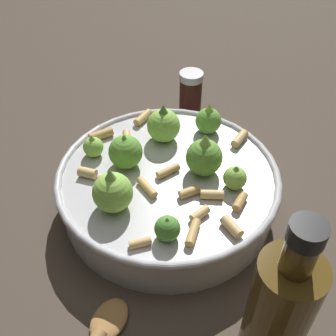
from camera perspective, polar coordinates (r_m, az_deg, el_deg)
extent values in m
plane|color=#42382D|center=(0.56, 0.00, -4.97)|extent=(2.40, 2.40, 0.00)
cylinder|color=#B7B7BC|center=(0.54, 0.00, -2.96)|extent=(0.28, 0.28, 0.06)
torus|color=#B7B7BC|center=(0.52, 0.00, -0.81)|extent=(0.29, 0.29, 0.01)
sphere|color=#8CC64C|center=(0.47, -7.69, -3.38)|extent=(0.05, 0.05, 0.05)
cone|color=#8CC64C|center=(0.45, -7.97, -1.20)|extent=(0.02, 0.02, 0.02)
sphere|color=#8CC64C|center=(0.55, -10.34, 2.89)|extent=(0.03, 0.03, 0.03)
cone|color=#8CC64C|center=(0.54, -10.51, 4.02)|extent=(0.01, 0.01, 0.01)
sphere|color=#4C8933|center=(0.44, -0.09, -8.38)|extent=(0.03, 0.03, 0.03)
cone|color=#75B247|center=(0.43, -0.09, -7.30)|extent=(0.02, 0.02, 0.01)
sphere|color=#8CC64C|center=(0.50, 9.26, -1.37)|extent=(0.03, 0.03, 0.03)
cone|color=#75B247|center=(0.49, 9.44, -0.18)|extent=(0.02, 0.02, 0.01)
sphere|color=#8CC64C|center=(0.56, -0.62, 5.90)|extent=(0.05, 0.05, 0.05)
cone|color=#4C8933|center=(0.55, -0.64, 7.88)|extent=(0.02, 0.02, 0.02)
sphere|color=#609E38|center=(0.53, -5.92, 2.24)|extent=(0.04, 0.04, 0.04)
cone|color=#75B247|center=(0.51, -6.08, 3.98)|extent=(0.02, 0.02, 0.01)
sphere|color=#609E38|center=(0.59, 5.21, 6.70)|extent=(0.04, 0.04, 0.04)
cone|color=#8CC64C|center=(0.57, 5.33, 8.30)|extent=(0.02, 0.02, 0.02)
sphere|color=#609E38|center=(0.51, 5.04, 1.48)|extent=(0.05, 0.05, 0.05)
cone|color=#8CC64C|center=(0.50, 5.21, 3.63)|extent=(0.02, 0.02, 0.02)
cylinder|color=tan|center=(0.52, 0.00, -0.31)|extent=(0.03, 0.02, 0.01)
cylinder|color=tan|center=(0.49, 9.89, -4.72)|extent=(0.03, 0.01, 0.01)
cylinder|color=tan|center=(0.57, -5.69, 3.97)|extent=(0.03, 0.03, 0.01)
cylinder|color=tan|center=(0.61, -3.50, 7.01)|extent=(0.03, 0.01, 0.01)
cylinder|color=tan|center=(0.47, 4.42, -6.36)|extent=(0.03, 0.02, 0.01)
cylinder|color=tan|center=(0.49, 2.99, -3.32)|extent=(0.03, 0.02, 0.01)
cylinder|color=tan|center=(0.49, 6.12, -3.68)|extent=(0.02, 0.03, 0.01)
cylinder|color=tan|center=(0.53, -11.13, -0.66)|extent=(0.02, 0.03, 0.01)
cylinder|color=tan|center=(0.45, -3.88, -10.34)|extent=(0.02, 0.02, 0.01)
cylinder|color=tan|center=(0.51, -8.50, -1.92)|extent=(0.01, 0.02, 0.01)
cylinder|color=tan|center=(0.50, -2.96, -2.69)|extent=(0.02, 0.03, 0.01)
cylinder|color=tan|center=(0.46, 8.84, -8.05)|extent=(0.02, 0.03, 0.01)
cylinder|color=tan|center=(0.45, 3.47, -8.93)|extent=(0.04, 0.02, 0.01)
cylinder|color=tan|center=(0.58, 9.90, 4.02)|extent=(0.03, 0.01, 0.01)
cylinder|color=tan|center=(0.58, -9.27, 4.60)|extent=(0.04, 0.03, 0.01)
cylinder|color=#33140F|center=(0.70, 3.12, 9.52)|extent=(0.04, 0.04, 0.07)
cylinder|color=silver|center=(0.67, 3.26, 12.60)|extent=(0.04, 0.04, 0.01)
cylinder|color=#4C3814|center=(0.40, 14.95, -19.14)|extent=(0.06, 0.06, 0.15)
cylinder|color=#4C3814|center=(0.32, 17.78, -11.40)|extent=(0.03, 0.03, 0.04)
cylinder|color=black|center=(0.31, 18.78, -8.54)|extent=(0.03, 0.03, 0.02)
ellipsoid|color=#9E703D|center=(0.46, -8.17, -20.13)|extent=(0.06, 0.04, 0.01)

